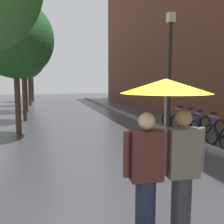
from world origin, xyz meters
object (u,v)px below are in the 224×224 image
at_px(parked_bicycle_6, 176,119).
at_px(street_tree_4, 29,61).
at_px(street_tree_2, 22,42).
at_px(parked_bicycle_3, 208,128).
at_px(parked_bicycle_4, 195,125).
at_px(parked_bicycle_5, 186,122).
at_px(street_tree_3, 24,50).
at_px(street_tree_1, 15,39).
at_px(couple_under_umbrella, 165,135).
at_px(parked_bicycle_2, 224,133).
at_px(street_tree_5, 31,59).
at_px(street_lamp_post, 170,67).

bearing_deg(parked_bicycle_6, street_tree_4, 118.66).
height_order(street_tree_2, parked_bicycle_3, street_tree_2).
height_order(street_tree_2, parked_bicycle_4, street_tree_2).
bearing_deg(parked_bicycle_5, street_tree_2, 145.99).
bearing_deg(street_tree_3, parked_bicycle_6, -49.61).
distance_m(street_tree_1, street_tree_2, 3.81).
bearing_deg(street_tree_2, couple_under_umbrella, -77.87).
xyz_separation_m(street_tree_4, parked_bicycle_2, (6.87, -15.93, -3.33)).
relative_size(street_tree_2, parked_bicycle_4, 4.77).
distance_m(street_tree_3, parked_bicycle_5, 12.05).
xyz_separation_m(parked_bicycle_2, parked_bicycle_5, (0.00, 2.38, 0.00)).
distance_m(street_tree_5, parked_bicycle_2, 21.77).
bearing_deg(parked_bicycle_2, parked_bicycle_5, 89.88).
xyz_separation_m(street_tree_4, street_lamp_post, (5.34, -14.93, -1.16)).
distance_m(parked_bicycle_5, couple_under_umbrella, 8.02).
xyz_separation_m(parked_bicycle_4, street_lamp_post, (-1.45, -0.60, 2.17)).
bearing_deg(parked_bicycle_6, street_tree_5, 111.92).
height_order(parked_bicycle_4, street_lamp_post, street_lamp_post).
distance_m(street_tree_3, parked_bicycle_2, 13.93).
distance_m(street_tree_5, parked_bicycle_4, 20.26).
distance_m(parked_bicycle_2, couple_under_umbrella, 6.17).
relative_size(street_tree_3, parked_bicycle_2, 5.45).
relative_size(street_tree_1, street_lamp_post, 1.16).
bearing_deg(parked_bicycle_2, street_tree_2, 134.17).
bearing_deg(parked_bicycle_4, parked_bicycle_5, 84.34).
bearing_deg(street_tree_4, couple_under_umbrella, -82.77).
bearing_deg(parked_bicycle_5, street_tree_4, 116.89).
distance_m(street_tree_1, parked_bicycle_4, 7.53).
height_order(street_tree_1, couple_under_umbrella, street_tree_1).
distance_m(street_tree_5, parked_bicycle_6, 18.76).
relative_size(street_tree_1, parked_bicycle_5, 4.35).
relative_size(street_tree_5, parked_bicycle_3, 5.22).
xyz_separation_m(parked_bicycle_4, parked_bicycle_5, (0.08, 0.78, 0.00)).
xyz_separation_m(street_tree_1, parked_bicycle_4, (6.63, -1.52, -3.22)).
xyz_separation_m(street_tree_5, parked_bicycle_6, (6.85, -17.02, -3.92)).
height_order(parked_bicycle_3, street_lamp_post, street_lamp_post).
height_order(street_tree_5, parked_bicycle_2, street_tree_5).
distance_m(parked_bicycle_3, couple_under_umbrella, 6.72).
bearing_deg(couple_under_umbrella, parked_bicycle_2, 45.05).
distance_m(street_tree_5, parked_bicycle_5, 19.57).
bearing_deg(street_tree_5, street_tree_4, -90.84).
bearing_deg(parked_bicycle_2, street_tree_5, 108.52).
relative_size(street_tree_4, couple_under_umbrella, 2.34).
height_order(parked_bicycle_5, couple_under_umbrella, couple_under_umbrella).
height_order(street_tree_3, street_lamp_post, street_tree_3).
bearing_deg(parked_bicycle_3, parked_bicycle_5, 87.73).
bearing_deg(street_tree_1, street_tree_5, 90.33).
bearing_deg(street_tree_1, parked_bicycle_5, -6.31).
distance_m(parked_bicycle_4, parked_bicycle_5, 0.78).
bearing_deg(parked_bicycle_3, couple_under_umbrella, -129.74).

